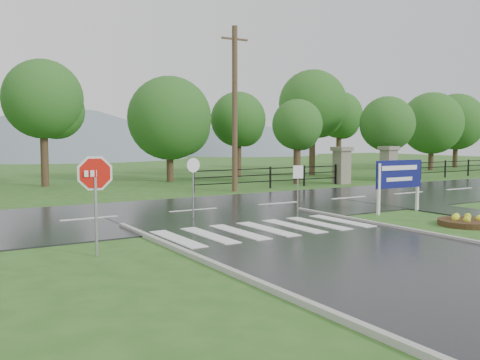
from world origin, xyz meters
TOP-DOWN VIEW (x-y plane):
  - ground at (0.00, 0.00)m, footprint 120.00×120.00m
  - main_road at (0.00, 10.00)m, footprint 90.00×8.00m
  - walkway at (8.50, 4.00)m, footprint 2.20×11.00m
  - crosswalk at (0.00, 5.00)m, footprint 6.50×2.80m
  - pillar_west at (13.00, 16.00)m, footprint 1.00×1.00m
  - pillar_east at (17.00, 16.00)m, footprint 1.00×1.00m
  - fence_west at (7.75, 16.00)m, footprint 9.58×0.08m
  - hills at (3.49, 65.00)m, footprint 102.00×48.00m
  - treeline at (1.00, 24.00)m, footprint 83.20×5.20m
  - stop_sign at (-5.44, 4.27)m, footprint 1.13×0.21m
  - estate_billboard at (6.37, 5.57)m, footprint 2.27×0.13m
  - flower_bed at (6.08, 2.42)m, footprint 1.83×1.83m
  - reg_sign_small at (3.13, 7.52)m, footprint 0.39×0.14m
  - reg_sign_round at (-0.90, 8.19)m, footprint 0.50×0.07m
  - utility_pole_east at (5.15, 15.50)m, footprint 1.51×0.28m
  - entrance_tree_left at (10.75, 17.50)m, footprint 3.05×3.05m
  - entrance_tree_right at (18.41, 17.50)m, footprint 3.72×3.72m

SIDE VIEW (x-z plane):
  - hills at x=3.49m, z-range -39.54..8.46m
  - ground at x=0.00m, z-range 0.00..0.00m
  - main_road at x=0.00m, z-range -0.02..0.02m
  - walkway at x=8.50m, z-range -0.02..0.02m
  - treeline at x=1.00m, z-range -5.00..5.00m
  - crosswalk at x=0.00m, z-range 0.05..0.07m
  - flower_bed at x=6.08m, z-range -0.05..0.32m
  - fence_west at x=7.75m, z-range 0.12..1.32m
  - pillar_west at x=13.00m, z-range 0.06..2.30m
  - pillar_east at x=17.00m, z-range 0.06..2.30m
  - reg_sign_small at x=3.13m, z-range 0.40..2.20m
  - reg_sign_round at x=-0.90m, z-range 0.29..2.42m
  - estate_billboard at x=6.37m, z-range 0.37..2.36m
  - stop_sign at x=-5.44m, z-range 0.51..3.08m
  - entrance_tree_left at x=10.75m, z-range 0.99..6.10m
  - entrance_tree_right at x=18.41m, z-range 0.91..6.49m
  - utility_pole_east at x=5.15m, z-range 0.07..8.56m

